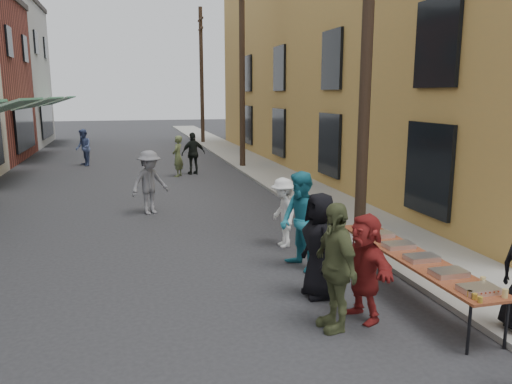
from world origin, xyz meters
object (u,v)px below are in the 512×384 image
guest_front_c (301,221)px  catering_tray_sausage (479,289)px  utility_pole_mid (242,68)px  serving_table (411,257)px  utility_pole_near (367,41)px  utility_pole_far (202,77)px  guest_front_a (319,245)px

guest_front_c → catering_tray_sausage: bearing=8.3°
catering_tray_sausage → guest_front_c: size_ratio=0.26×
utility_pole_mid → serving_table: size_ratio=2.25×
serving_table → catering_tray_sausage: (0.00, -1.65, 0.08)m
utility_pole_near → utility_pole_far: size_ratio=1.00×
guest_front_c → utility_pole_mid: bearing=158.9°
catering_tray_sausage → utility_pole_near: bearing=81.7°
utility_pole_mid → serving_table: 15.81m
catering_tray_sausage → guest_front_c: guest_front_c is taller
serving_table → utility_pole_far: bearing=88.5°
utility_pole_mid → guest_front_a: 15.49m
utility_pole_near → guest_front_c: bearing=-142.1°
guest_front_c → utility_pole_near: bearing=115.3°
utility_pole_far → catering_tray_sausage: size_ratio=18.00×
guest_front_a → catering_tray_sausage: bearing=33.3°
utility_pole_near → utility_pole_mid: 12.00m
serving_table → guest_front_a: guest_front_a is taller
utility_pole_mid → utility_pole_far: same height
utility_pole_mid → guest_front_c: (-2.03, -13.58, -3.54)m
utility_pole_near → catering_tray_sausage: 6.26m
utility_pole_near → serving_table: bearing=-102.3°
serving_table → guest_front_a: bearing=163.4°
utility_pole_mid → catering_tray_sausage: utility_pole_mid is taller
utility_pole_near → guest_front_a: size_ratio=5.05×
utility_pole_near → guest_front_c: size_ratio=4.69×
utility_pole_far → guest_front_c: size_ratio=4.69×
serving_table → catering_tray_sausage: 1.65m
utility_pole_near → guest_front_a: bearing=-127.0°
utility_pole_mid → guest_front_a: bearing=-98.3°
utility_pole_near → guest_front_a: 5.12m
utility_pole_near → guest_front_a: (-2.19, -2.90, -3.61)m
utility_pole_near → serving_table: size_ratio=2.25×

